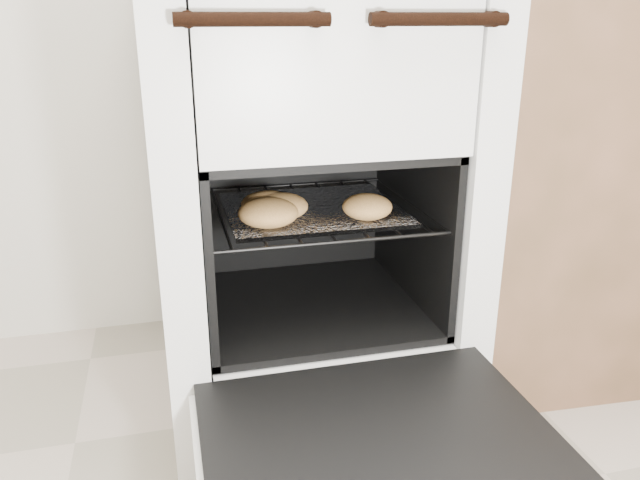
{
  "coord_description": "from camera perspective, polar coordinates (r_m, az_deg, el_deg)",
  "views": [
    {
      "loc": [
        -0.1,
        -0.12,
        0.83
      ],
      "look_at": [
        0.18,
        1.01,
        0.41
      ],
      "focal_mm": 35.0,
      "sensor_mm": 36.0,
      "label": 1
    }
  ],
  "objects": [
    {
      "name": "oven_door",
      "position": [
        1.02,
        5.38,
        -18.06
      ],
      "size": [
        0.56,
        0.43,
        0.04
      ],
      "color": "black",
      "rests_on": "stove"
    },
    {
      "name": "oven_rack",
      "position": [
        1.29,
        -0.89,
        2.8
      ],
      "size": [
        0.45,
        0.43,
        0.01
      ],
      "color": "black",
      "rests_on": "stove"
    },
    {
      "name": "counter",
      "position": [
        1.71,
        24.53,
        4.69
      ],
      "size": [
        0.9,
        0.63,
        0.87
      ],
      "primitive_type": "cube",
      "rotation": [
        0.0,
        0.0,
        -0.05
      ],
      "color": "brown",
      "rests_on": "ground"
    },
    {
      "name": "stove",
      "position": [
        1.36,
        -1.56,
        4.13
      ],
      "size": [
        0.62,
        0.69,
        0.95
      ],
      "color": "silver",
      "rests_on": "ground"
    },
    {
      "name": "baked_rolls",
      "position": [
        1.19,
        -2.81,
        2.99
      ],
      "size": [
        0.31,
        0.19,
        0.05
      ],
      "color": "tan",
      "rests_on": "foil_sheet"
    },
    {
      "name": "foil_sheet",
      "position": [
        1.27,
        -0.68,
        2.81
      ],
      "size": [
        0.35,
        0.31,
        0.01
      ],
      "primitive_type": "cube",
      "color": "silver",
      "rests_on": "oven_rack"
    }
  ]
}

